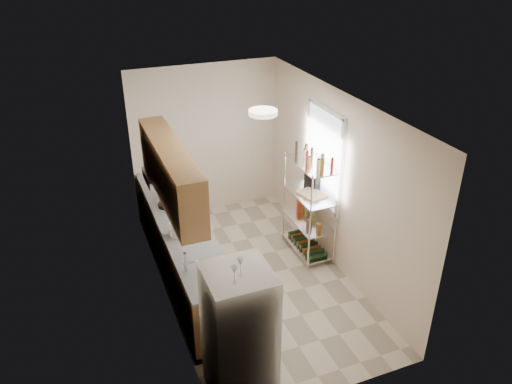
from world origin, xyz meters
The scene contains 16 objects.
room centered at (0.00, 0.00, 1.30)m, with size 2.52×4.42×2.62m.
counter_run centered at (-0.92, 0.44, 0.45)m, with size 0.63×3.51×0.90m.
upper_cabinets centered at (-1.05, 0.10, 1.81)m, with size 0.33×2.20×0.72m, color #AF804A.
range_hood centered at (-1.00, 0.90, 1.39)m, with size 0.50×0.60×0.12m, color #B7BABC.
window centered at (1.23, 0.35, 1.55)m, with size 0.06×1.00×1.46m, color white.
bakers_rack centered at (1.00, 0.30, 1.11)m, with size 0.45×0.90×1.73m.
ceiling_dome centered at (0.00, -0.30, 2.57)m, with size 0.34×0.34×0.06m, color white.
refrigerator centered at (-0.87, -1.80, 0.78)m, with size 0.65×0.65×1.57m, color white.
wine_glass_a centered at (-0.86, -1.84, 1.66)m, with size 0.07×0.07×0.19m, color silver, non-canonical shape.
wine_glass_b centered at (-0.95, -1.94, 1.66)m, with size 0.06×0.06×0.18m, color silver, non-canonical shape.
rice_cooker centered at (-1.01, 0.11, 1.00)m, with size 0.24×0.24×0.19m, color white.
frying_pan_large centered at (-0.97, 0.92, 0.92)m, with size 0.29×0.29×0.05m, color black.
frying_pan_small centered at (-0.89, 0.94, 0.93)m, with size 0.25×0.25×0.05m, color black.
cutting_board centered at (1.02, 0.27, 1.02)m, with size 0.30×0.39×0.03m, color tan.
espresso_machine centered at (1.15, 0.50, 1.15)m, with size 0.16×0.23×0.27m, color black.
storage_bag centered at (1.03, 0.63, 0.64)m, with size 0.10×0.14×0.16m, color #A93614.
Camera 1 is at (-2.13, -5.41, 4.41)m, focal length 35.00 mm.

